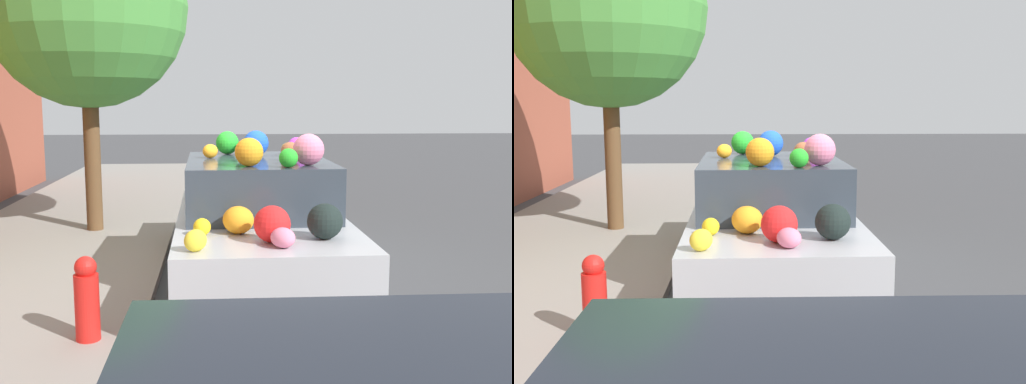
# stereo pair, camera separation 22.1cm
# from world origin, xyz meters

# --- Properties ---
(ground_plane) EXTENTS (60.00, 60.00, 0.00)m
(ground_plane) POSITION_xyz_m (0.00, 0.00, 0.00)
(ground_plane) COLOR #424244
(sidewalk_curb) EXTENTS (24.00, 3.20, 0.10)m
(sidewalk_curb) POSITION_xyz_m (0.00, 2.70, 0.05)
(sidewalk_curb) COLOR gray
(sidewalk_curb) RESTS_ON ground
(street_tree) EXTENTS (2.92, 2.92, 4.74)m
(street_tree) POSITION_xyz_m (2.45, 2.28, 3.37)
(street_tree) COLOR brown
(street_tree) RESTS_ON sidewalk_curb
(fire_hydrant) EXTENTS (0.20, 0.20, 0.70)m
(fire_hydrant) POSITION_xyz_m (-1.85, 1.51, 0.45)
(fire_hydrant) COLOR red
(fire_hydrant) RESTS_ON sidewalk_curb
(art_car) EXTENTS (4.45, 1.78, 1.72)m
(art_car) POSITION_xyz_m (-0.06, -0.00, 0.73)
(art_car) COLOR #B7BABF
(art_car) RESTS_ON ground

